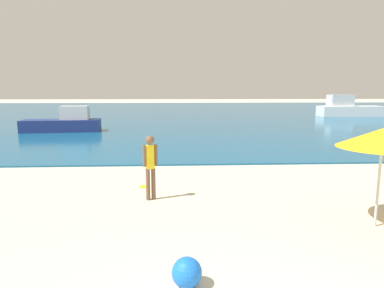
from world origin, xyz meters
name	(u,v)px	position (x,y,z in m)	size (l,w,h in m)	color
water	(183,112)	(0.00, 40.01, 0.03)	(160.00, 60.00, 0.06)	#14567F
person_standing	(150,164)	(-1.58, 6.30, 0.92)	(0.36, 0.22, 1.62)	brown
frisbee	(144,187)	(-1.85, 7.40, 0.01)	(0.29, 0.29, 0.03)	yellow
boat_near	(64,123)	(-8.18, 20.10, 0.63)	(4.97, 2.01, 1.65)	navy
boat_far	(348,109)	(16.91, 31.93, 0.82)	(6.48, 2.10, 2.20)	white
beach_ball	(187,272)	(-0.80, 2.51, 0.21)	(0.43, 0.43, 0.43)	blue
beach_umbrella	(383,138)	(3.06, 4.42, 1.80)	(1.71, 1.71, 1.99)	#B7B7BC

